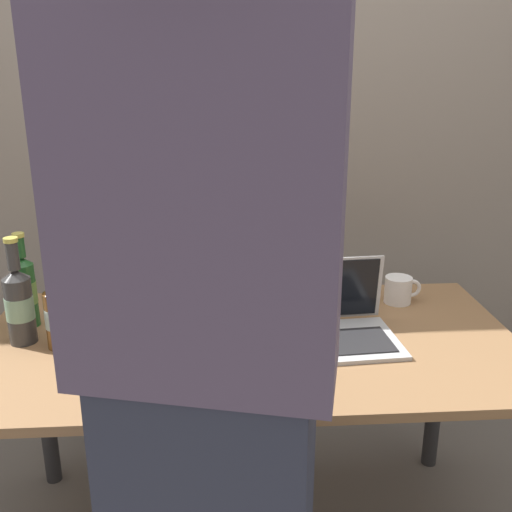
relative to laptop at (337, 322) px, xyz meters
name	(u,v)px	position (x,y,z in m)	size (l,w,h in m)	color
desk	(250,367)	(-0.25, 0.00, -0.13)	(1.53, 0.79, 0.72)	olive
laptop	(337,322)	(0.00, 0.00, 0.00)	(0.33, 0.30, 0.21)	#B7BABC
beer_bottle_amber	(25,289)	(-0.91, 0.13, 0.07)	(0.07, 0.07, 0.29)	#1E5123
beer_bottle_brown	(19,304)	(-0.89, 0.02, 0.07)	(0.08, 0.08, 0.31)	#333333
beer_bottle_dark	(57,313)	(-0.78, -0.01, 0.06)	(0.07, 0.07, 0.28)	brown
person_figure	(207,393)	(-0.36, -0.62, 0.17)	(0.48, 0.34, 1.81)	#2D3347
coffee_mug	(399,290)	(0.25, 0.23, 0.00)	(0.12, 0.09, 0.09)	white
back_wall	(238,108)	(-0.25, 0.76, 0.54)	(6.00, 0.10, 2.60)	gray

